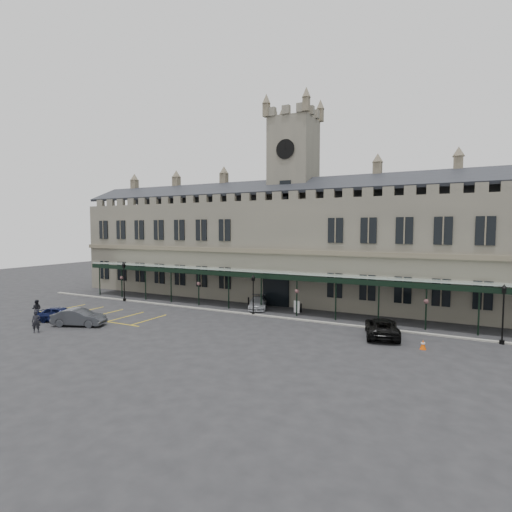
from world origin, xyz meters
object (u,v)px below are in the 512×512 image
at_px(traffic_cone, 423,345).
at_px(lamp_post_mid, 253,291).
at_px(car_left_a, 60,314).
at_px(person_a, 36,322).
at_px(station_building, 293,247).
at_px(person_b, 37,309).
at_px(car_taxi, 258,303).
at_px(sign_board, 297,307).
at_px(car_left_b, 79,317).
at_px(lamp_post_left, 124,278).
at_px(clock_tower, 293,193).
at_px(car_van, 382,327).
at_px(lamp_post_right, 503,309).

bearing_deg(traffic_cone, lamp_post_mid, 164.64).
distance_m(car_left_a, person_a, 3.98).
xyz_separation_m(station_building, car_left_a, (-15.00, -21.34, -5.75)).
relative_size(person_a, person_b, 1.02).
relative_size(car_left_a, car_taxi, 0.93).
bearing_deg(person_b, person_a, 110.60).
distance_m(sign_board, car_taxi, 4.58).
height_order(car_left_b, car_taxi, car_left_b).
height_order(lamp_post_left, person_b, lamp_post_left).
distance_m(sign_board, car_left_b, 21.05).
bearing_deg(car_taxi, clock_tower, 57.47).
distance_m(lamp_post_left, person_a, 15.02).
relative_size(lamp_post_mid, car_van, 0.76).
relative_size(lamp_post_left, car_left_b, 1.02).
bearing_deg(lamp_post_right, clock_tower, 153.43).
relative_size(car_taxi, person_b, 2.47).
relative_size(station_building, lamp_post_mid, 14.49).
relative_size(lamp_post_mid, lamp_post_right, 0.90).
height_order(station_building, lamp_post_right, station_building).
distance_m(traffic_cone, person_b, 35.21).
bearing_deg(station_building, person_a, -117.95).
bearing_deg(person_b, lamp_post_right, 159.87).
height_order(lamp_post_left, sign_board, lamp_post_left).
distance_m(lamp_post_left, car_taxi, 16.95).
relative_size(station_building, traffic_cone, 85.19).
xyz_separation_m(car_left_a, car_left_b, (2.99, -0.25, 0.05)).
height_order(lamp_post_right, person_b, lamp_post_right).
distance_m(clock_tower, car_left_a, 28.94).
bearing_deg(car_taxi, traffic_cone, -47.38).
bearing_deg(traffic_cone, person_a, -161.29).
relative_size(sign_board, car_left_b, 0.27).
distance_m(lamp_post_left, sign_board, 21.44).
height_order(car_left_b, person_b, person_b).
relative_size(station_building, person_b, 32.71).
relative_size(station_building, lamp_post_right, 13.02).
xyz_separation_m(lamp_post_right, car_taxi, (-22.65, 3.32, -2.07)).
relative_size(lamp_post_right, car_taxi, 1.02).
distance_m(lamp_post_mid, car_taxi, 3.68).
xyz_separation_m(lamp_post_right, car_van, (-8.54, -1.99, -1.97)).
bearing_deg(lamp_post_left, clock_tower, 31.37).
bearing_deg(sign_board, person_a, -116.45).
xyz_separation_m(person_a, person_b, (-5.10, 3.46, -0.01)).
bearing_deg(person_b, station_building, -165.73).
bearing_deg(lamp_post_mid, lamp_post_left, -179.19).
distance_m(station_building, sign_board, 10.00).
bearing_deg(traffic_cone, person_b, -169.32).
bearing_deg(lamp_post_right, person_a, -157.77).
distance_m(lamp_post_mid, person_a, 19.61).
bearing_deg(lamp_post_mid, car_left_a, -143.77).
bearing_deg(lamp_post_mid, person_a, -132.20).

